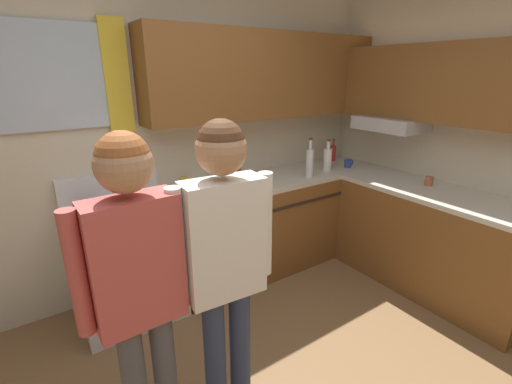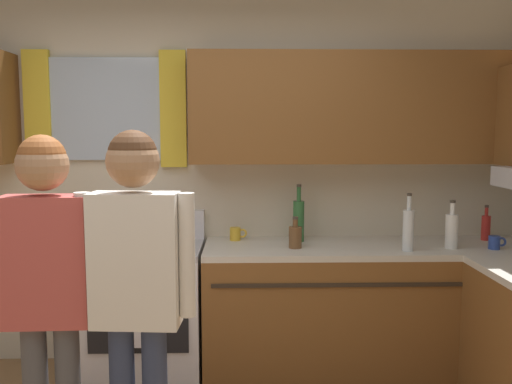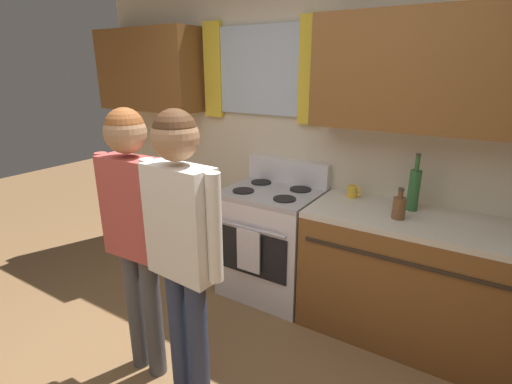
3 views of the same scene
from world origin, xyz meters
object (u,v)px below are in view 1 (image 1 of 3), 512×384
(bottle_tall_clear, at_px, (310,162))
(adult_in_plaid, at_px, (224,251))
(bottle_milk_white, at_px, (328,159))
(mug_cobalt_blue, at_px, (348,163))
(mug_mustard_yellow, at_px, (185,182))
(adult_left, at_px, (138,275))
(stove_oven, at_px, (127,260))
(bottle_squat_brown, at_px, (239,179))
(bottle_wine_green, at_px, (231,164))
(cup_terracotta, at_px, (429,181))
(bottle_sauce_red, at_px, (333,153))

(bottle_tall_clear, xyz_separation_m, adult_in_plaid, (-1.50, -1.06, 0.00))
(bottle_milk_white, distance_m, mug_cobalt_blue, 0.28)
(mug_mustard_yellow, distance_m, adult_left, 1.59)
(adult_in_plaid, bearing_deg, stove_oven, 98.45)
(bottle_tall_clear, bearing_deg, bottle_squat_brown, 171.62)
(bottle_wine_green, height_order, cup_terracotta, bottle_wine_green)
(mug_cobalt_blue, bearing_deg, cup_terracotta, -81.90)
(stove_oven, relative_size, adult_in_plaid, 0.66)
(bottle_milk_white, distance_m, bottle_tall_clear, 0.31)
(cup_terracotta, bearing_deg, bottle_tall_clear, 131.64)
(bottle_sauce_red, bearing_deg, bottle_tall_clear, -153.18)
(stove_oven, bearing_deg, cup_terracotta, -21.99)
(bottle_squat_brown, xyz_separation_m, bottle_sauce_red, (1.35, 0.22, 0.02))
(bottle_wine_green, relative_size, bottle_milk_white, 1.26)
(bottle_sauce_red, xyz_separation_m, bottle_tall_clear, (-0.65, -0.33, 0.05))
(bottle_wine_green, height_order, adult_left, adult_left)
(bottle_wine_green, xyz_separation_m, bottle_tall_clear, (0.66, -0.31, -0.01))
(bottle_sauce_red, distance_m, adult_left, 2.87)
(bottle_wine_green, bearing_deg, mug_cobalt_blue, -12.57)
(stove_oven, bearing_deg, bottle_sauce_red, 3.55)
(bottle_wine_green, xyz_separation_m, mug_mustard_yellow, (-0.43, 0.04, -0.11))
(adult_in_plaid, bearing_deg, bottle_wine_green, 58.49)
(bottle_squat_brown, xyz_separation_m, bottle_milk_white, (1.01, -0.03, 0.04))
(bottle_wine_green, bearing_deg, stove_oven, -172.63)
(bottle_wine_green, bearing_deg, bottle_tall_clear, -25.41)
(mug_mustard_yellow, relative_size, adult_left, 0.07)
(bottle_squat_brown, height_order, mug_mustard_yellow, bottle_squat_brown)
(bottle_wine_green, distance_m, bottle_sauce_red, 1.31)
(mug_mustard_yellow, distance_m, adult_in_plaid, 1.48)
(bottle_milk_white, distance_m, adult_left, 2.45)
(adult_left, bearing_deg, bottle_milk_white, 26.28)
(bottle_tall_clear, bearing_deg, cup_terracotta, -48.36)
(bottle_wine_green, relative_size, mug_mustard_yellow, 3.28)
(bottle_wine_green, bearing_deg, adult_in_plaid, -121.51)
(bottle_wine_green, distance_m, cup_terracotta, 1.74)
(stove_oven, height_order, adult_in_plaid, adult_in_plaid)
(mug_mustard_yellow, height_order, adult_in_plaid, adult_in_plaid)
(mug_cobalt_blue, distance_m, adult_in_plaid, 2.35)
(bottle_sauce_red, bearing_deg, stove_oven, -176.45)
(stove_oven, distance_m, cup_terracotta, 2.61)
(bottle_milk_white, distance_m, bottle_sauce_red, 0.43)
(stove_oven, relative_size, mug_cobalt_blue, 9.58)
(mug_mustard_yellow, bearing_deg, bottle_tall_clear, -18.16)
(mug_cobalt_blue, xyz_separation_m, adult_in_plaid, (-2.08, -1.10, 0.10))
(bottle_wine_green, distance_m, adult_in_plaid, 1.61)
(adult_left, bearing_deg, cup_terracotta, 5.20)
(adult_left, bearing_deg, bottle_squat_brown, 43.21)
(bottle_milk_white, xyz_separation_m, adult_in_plaid, (-1.81, -1.13, 0.03))
(cup_terracotta, bearing_deg, mug_mustard_yellow, 147.50)
(mug_cobalt_blue, height_order, mug_mustard_yellow, mug_mustard_yellow)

